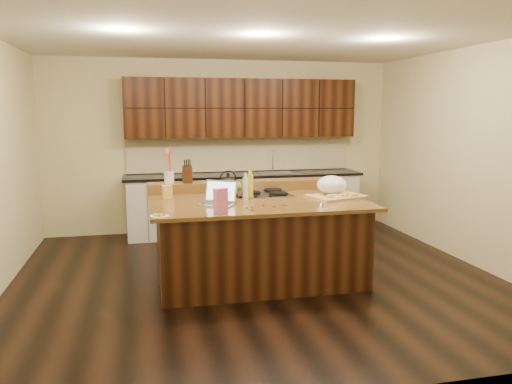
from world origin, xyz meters
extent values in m
cube|color=black|center=(0.00, 0.00, -0.01)|extent=(5.50, 5.00, 0.01)
cube|color=silver|center=(0.00, 0.00, 2.71)|extent=(5.50, 5.00, 0.01)
cube|color=beige|center=(0.00, 2.50, 1.35)|extent=(5.50, 0.01, 2.70)
cube|color=beige|center=(0.00, -2.50, 1.35)|extent=(5.50, 0.01, 2.70)
cube|color=beige|center=(2.75, 0.00, 1.35)|extent=(0.01, 5.00, 2.70)
cube|color=black|center=(0.00, 0.00, 0.44)|extent=(2.22, 1.42, 0.88)
cube|color=black|center=(0.00, 0.00, 0.90)|extent=(2.40, 1.60, 0.04)
cube|color=black|center=(0.00, 0.70, 0.98)|extent=(2.40, 0.30, 0.12)
cube|color=gray|center=(0.00, 0.30, 0.93)|extent=(0.92, 0.52, 0.02)
cylinder|color=black|center=(-0.30, 0.43, 0.95)|extent=(0.22, 0.22, 0.03)
cylinder|color=black|center=(0.30, 0.43, 0.95)|extent=(0.22, 0.22, 0.03)
cylinder|color=black|center=(-0.30, 0.17, 0.95)|extent=(0.22, 0.22, 0.03)
cylinder|color=black|center=(0.30, 0.17, 0.95)|extent=(0.22, 0.22, 0.03)
cylinder|color=black|center=(0.00, 0.30, 0.95)|extent=(0.22, 0.22, 0.03)
cube|color=silver|center=(0.30, 2.17, 0.45)|extent=(3.60, 0.62, 0.90)
cube|color=black|center=(0.30, 2.17, 0.92)|extent=(3.70, 0.66, 0.04)
cube|color=gray|center=(0.80, 2.17, 0.94)|extent=(0.55, 0.42, 0.01)
cylinder|color=gray|center=(0.80, 2.35, 1.12)|extent=(0.02, 0.02, 0.36)
cube|color=black|center=(0.30, 2.32, 1.95)|extent=(3.60, 0.34, 0.90)
cube|color=beige|center=(0.30, 2.48, 1.20)|extent=(3.60, 0.03, 0.50)
ellipsoid|color=black|center=(-0.30, 0.17, 1.07)|extent=(0.27, 0.27, 0.20)
ellipsoid|color=#56712D|center=(-0.30, 0.17, 1.05)|extent=(0.40, 0.40, 0.18)
cube|color=#B7B7BC|center=(-0.49, -0.23, 0.93)|extent=(0.44, 0.40, 0.02)
cube|color=black|center=(-0.49, -0.23, 0.94)|extent=(0.34, 0.28, 0.00)
cube|color=#B7B7BC|center=(-0.43, -0.12, 1.05)|extent=(0.35, 0.25, 0.23)
cube|color=silver|center=(-0.43, -0.13, 1.05)|extent=(0.31, 0.22, 0.20)
cylinder|color=gold|center=(-0.04, 0.16, 1.06)|extent=(0.08, 0.08, 0.27)
cylinder|color=silver|center=(-0.12, 0.04, 1.04)|extent=(0.08, 0.08, 0.25)
cube|color=tan|center=(0.92, -0.07, 0.93)|extent=(0.71, 0.59, 0.03)
ellipsoid|color=white|center=(0.90, 0.02, 1.06)|extent=(0.35, 0.35, 0.22)
cube|color=#EDD872|center=(0.81, -0.21, 0.97)|extent=(0.13, 0.04, 0.04)
cube|color=#EDD872|center=(0.95, -0.21, 0.97)|extent=(0.13, 0.04, 0.04)
cube|color=#EDD872|center=(1.08, -0.21, 0.97)|extent=(0.13, 0.04, 0.04)
cylinder|color=gray|center=(1.06, -0.09, 0.95)|extent=(0.23, 0.10, 0.01)
cylinder|color=white|center=(0.91, 0.10, 0.94)|extent=(0.10, 0.10, 0.04)
cylinder|color=white|center=(0.88, -0.23, 0.94)|extent=(0.12, 0.12, 0.04)
cylinder|color=white|center=(1.06, 0.17, 0.94)|extent=(0.11, 0.11, 0.04)
cylinder|color=#996B3F|center=(1.08, 0.41, 0.97)|extent=(0.30, 0.30, 0.09)
cone|color=silver|center=(0.56, -0.59, 0.96)|extent=(0.10, 0.10, 0.07)
cube|color=pink|center=(-0.51, -0.64, 1.04)|extent=(0.15, 0.12, 0.25)
cylinder|color=white|center=(-1.11, -0.68, 0.93)|extent=(0.20, 0.20, 0.01)
cube|color=gold|center=(-0.99, 0.30, 1.00)|extent=(0.13, 0.10, 0.15)
cylinder|color=white|center=(-0.94, 0.70, 1.11)|extent=(0.14, 0.14, 0.14)
cube|color=black|center=(-0.72, 0.70, 1.14)|extent=(0.11, 0.17, 0.21)
ellipsoid|color=red|center=(-0.02, -0.39, 0.93)|extent=(0.02, 0.02, 0.02)
ellipsoid|color=#198C26|center=(0.22, -0.44, 0.93)|extent=(0.02, 0.02, 0.02)
ellipsoid|color=red|center=(0.07, -0.47, 0.93)|extent=(0.02, 0.02, 0.02)
ellipsoid|color=#198C26|center=(-0.22, -0.47, 0.93)|extent=(0.02, 0.02, 0.02)
ellipsoid|color=red|center=(-0.15, -0.40, 0.93)|extent=(0.02, 0.02, 0.02)
ellipsoid|color=#198C26|center=(-0.21, -0.58, 0.93)|extent=(0.02, 0.02, 0.02)
ellipsoid|color=red|center=(-0.15, -0.44, 0.93)|extent=(0.02, 0.02, 0.02)
ellipsoid|color=#198C26|center=(0.20, -0.40, 0.93)|extent=(0.02, 0.02, 0.02)
ellipsoid|color=red|center=(-0.18, -0.60, 0.93)|extent=(0.02, 0.02, 0.02)
camera|label=1|loc=(-1.24, -5.41, 1.92)|focal=35.00mm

